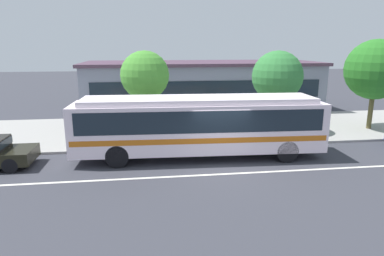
{
  "coord_description": "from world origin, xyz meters",
  "views": [
    {
      "loc": [
        -3.18,
        -13.66,
        5.14
      ],
      "look_at": [
        -1.04,
        2.05,
        1.3
      ],
      "focal_mm": 31.87,
      "sensor_mm": 36.0,
      "label": 1
    }
  ],
  "objects": [
    {
      "name": "ground_plane",
      "position": [
        0.0,
        0.0,
        0.0
      ],
      "size": [
        120.0,
        120.0,
        0.0
      ],
      "primitive_type": "plane",
      "color": "#36373F"
    },
    {
      "name": "sidewalk_slab",
      "position": [
        0.0,
        6.89,
        0.06
      ],
      "size": [
        60.0,
        8.0,
        0.12
      ],
      "primitive_type": "cube",
      "color": "#9A9793",
      "rests_on": "ground_plane"
    },
    {
      "name": "lane_stripe_center",
      "position": [
        0.0,
        -0.8,
        0.0
      ],
      "size": [
        56.0,
        0.16,
        0.01
      ],
      "primitive_type": "cube",
      "color": "silver",
      "rests_on": "ground_plane"
    },
    {
      "name": "transit_bus",
      "position": [
        -0.78,
        1.53,
        1.66
      ],
      "size": [
        11.53,
        2.94,
        2.86
      ],
      "color": "white",
      "rests_on": "ground_plane"
    },
    {
      "name": "pedestrian_waiting_near_sign",
      "position": [
        4.89,
        4.33,
        1.13
      ],
      "size": [
        0.48,
        0.48,
        1.73
      ],
      "color": "#665D4E",
      "rests_on": "sidewalk_slab"
    },
    {
      "name": "bus_stop_sign",
      "position": [
        2.23,
        3.67,
        1.63
      ],
      "size": [
        0.11,
        0.44,
        2.35
      ],
      "color": "gray",
      "rests_on": "sidewalk_slab"
    },
    {
      "name": "street_tree_near_stop",
      "position": [
        -3.21,
        5.79,
        3.5
      ],
      "size": [
        2.74,
        2.74,
        4.77
      ],
      "color": "brown",
      "rests_on": "sidewalk_slab"
    },
    {
      "name": "street_tree_mid_block",
      "position": [
        4.49,
        5.57,
        3.39
      ],
      "size": [
        2.97,
        2.97,
        4.76
      ],
      "color": "brown",
      "rests_on": "sidewalk_slab"
    },
    {
      "name": "street_tree_far_end",
      "position": [
        10.54,
        5.32,
        3.74
      ],
      "size": [
        3.59,
        3.59,
        5.43
      ],
      "color": "brown",
      "rests_on": "sidewalk_slab"
    },
    {
      "name": "station_building",
      "position": [
        1.39,
        14.06,
        1.95
      ],
      "size": [
        18.82,
        7.11,
        3.88
      ],
      "color": "gray",
      "rests_on": "ground_plane"
    }
  ]
}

